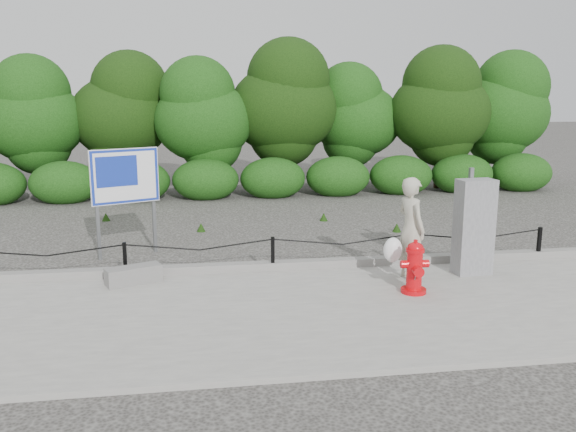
# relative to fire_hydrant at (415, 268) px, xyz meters

# --- Properties ---
(ground) EXTENTS (90.00, 90.00, 0.00)m
(ground) POSITION_rel_fire_hydrant_xyz_m (-2.02, 1.51, -0.48)
(ground) COLOR #2D2B28
(ground) RESTS_ON ground
(sidewalk) EXTENTS (14.00, 4.00, 0.08)m
(sidewalk) POSITION_rel_fire_hydrant_xyz_m (-2.02, -0.49, -0.44)
(sidewalk) COLOR gray
(sidewalk) RESTS_ON ground
(curb) EXTENTS (14.00, 0.22, 0.14)m
(curb) POSITION_rel_fire_hydrant_xyz_m (-2.02, 1.56, -0.33)
(curb) COLOR slate
(curb) RESTS_ON sidewalk
(chain_barrier) EXTENTS (10.06, 0.06, 0.60)m
(chain_barrier) POSITION_rel_fire_hydrant_xyz_m (-2.02, 1.51, -0.03)
(chain_barrier) COLOR black
(chain_barrier) RESTS_ON sidewalk
(treeline) EXTENTS (20.39, 3.57, 4.62)m
(treeline) POSITION_rel_fire_hydrant_xyz_m (-1.41, 10.46, 2.06)
(treeline) COLOR black
(treeline) RESTS_ON ground
(fire_hydrant) EXTENTS (0.44, 0.45, 0.85)m
(fire_hydrant) POSITION_rel_fire_hydrant_xyz_m (0.00, 0.00, 0.00)
(fire_hydrant) COLOR red
(fire_hydrant) RESTS_ON sidewalk
(pedestrian) EXTENTS (0.78, 0.71, 1.71)m
(pedestrian) POSITION_rel_fire_hydrant_xyz_m (0.15, 0.69, 0.43)
(pedestrian) COLOR #AFAA96
(pedestrian) RESTS_ON sidewalk
(concrete_block) EXTENTS (0.93, 0.63, 0.28)m
(concrete_block) POSITION_rel_fire_hydrant_xyz_m (-4.35, 1.14, -0.26)
(concrete_block) COLOR slate
(concrete_block) RESTS_ON sidewalk
(utility_cabinet) EXTENTS (0.65, 0.47, 1.80)m
(utility_cabinet) POSITION_rel_fire_hydrant_xyz_m (1.34, 0.83, 0.41)
(utility_cabinet) COLOR gray
(utility_cabinet) RESTS_ON sidewalk
(advertising_sign) EXTENTS (1.22, 0.57, 2.09)m
(advertising_sign) POSITION_rel_fire_hydrant_xyz_m (-4.63, 3.13, 0.99)
(advertising_sign) COLOR slate
(advertising_sign) RESTS_ON ground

